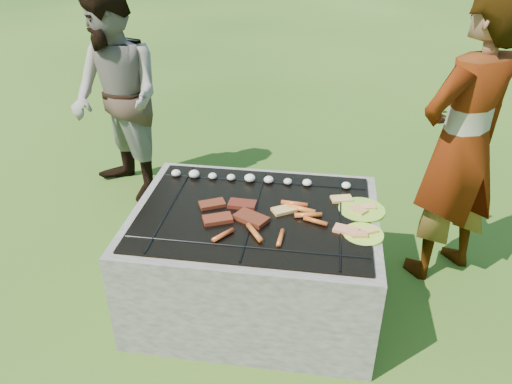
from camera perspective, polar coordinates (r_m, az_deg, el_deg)
lawn at (r=3.01m, az=-0.14°, el=-12.10°), size 60.00×60.00×0.00m
fire_pit at (r=2.82m, az=-0.15°, el=-7.86°), size 1.30×1.00×0.62m
mushrooms at (r=2.91m, az=-1.09°, el=1.61°), size 1.05×0.06×0.04m
pork_slabs at (r=2.60m, az=-2.49°, el=-2.34°), size 0.41×0.27×0.03m
sausages at (r=2.54m, az=3.24°, el=-3.23°), size 0.55×0.42×0.03m
bread_on_grate at (r=2.63m, az=7.43°, el=-2.36°), size 0.46×0.40×0.02m
plate_far at (r=2.71m, az=11.98°, el=-2.01°), size 0.30×0.30×0.03m
plate_near at (r=2.52m, az=12.16°, el=-4.73°), size 0.26×0.26×0.03m
cook at (r=3.01m, az=22.51°, el=4.98°), size 0.75×0.70×1.71m
bystander at (r=3.83m, az=-15.61°, el=10.24°), size 0.97×0.94×1.57m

